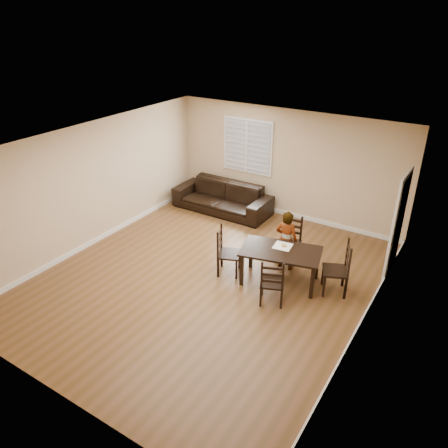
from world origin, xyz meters
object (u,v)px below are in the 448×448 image
at_px(chair_near, 291,239).
at_px(chair_left, 223,252).
at_px(child, 286,240).
at_px(donut, 284,245).
at_px(chair_right, 342,270).
at_px(sofa, 222,197).
at_px(chair_far, 272,286).
at_px(dining_table, 281,254).

bearing_deg(chair_near, chair_left, -130.65).
bearing_deg(child, donut, 102.74).
xyz_separation_m(chair_right, child, (-1.25, 0.23, 0.15)).
distance_m(child, donut, 0.39).
distance_m(chair_left, chair_right, 2.31).
bearing_deg(donut, child, 106.72).
relative_size(chair_near, sofa, 0.38).
bearing_deg(chair_far, dining_table, -97.49).
xyz_separation_m(chair_far, sofa, (-2.92, 2.96, -0.05)).
height_order(chair_near, chair_right, chair_right).
distance_m(chair_left, child, 1.29).
relative_size(dining_table, donut, 15.74).
bearing_deg(dining_table, chair_near, 88.83).
height_order(chair_left, child, child).
bearing_deg(donut, chair_left, -157.10).
bearing_deg(chair_left, sofa, 10.65).
xyz_separation_m(chair_far, child, (-0.34, 1.30, 0.21)).
relative_size(chair_far, chair_left, 0.93).
height_order(child, donut, child).
height_order(chair_far, chair_right, chair_right).
relative_size(chair_near, chair_right, 0.93).
xyz_separation_m(dining_table, child, (-0.13, 0.53, 0.02)).
xyz_separation_m(chair_left, chair_right, (2.23, 0.59, 0.02)).
distance_m(child, sofa, 3.09).
relative_size(child, donut, 12.02).
relative_size(chair_left, chair_right, 0.95).
distance_m(chair_near, chair_far, 1.76).
bearing_deg(chair_right, sofa, -140.11).
xyz_separation_m(dining_table, donut, (-0.02, 0.17, 0.11)).
xyz_separation_m(chair_near, chair_far, (0.42, -1.70, -0.02)).
distance_m(chair_near, donut, 0.84).
relative_size(dining_table, chair_right, 1.57).
bearing_deg(chair_right, dining_table, -98.83).
distance_m(chair_near, chair_right, 1.47).
distance_m(chair_right, sofa, 4.28).
height_order(chair_far, child, child).
height_order(dining_table, chair_near, chair_near).
bearing_deg(sofa, dining_table, -38.95).
bearing_deg(chair_far, donut, -98.82).
relative_size(chair_far, sofa, 0.36).
relative_size(child, sofa, 0.49).
xyz_separation_m(chair_right, sofa, (-3.83, 1.90, -0.10)).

